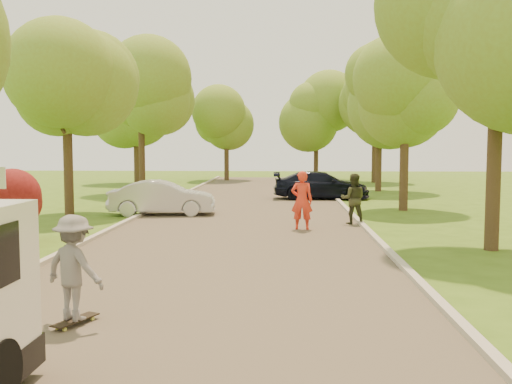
% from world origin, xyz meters
% --- Properties ---
extents(ground, '(100.00, 100.00, 0.00)m').
position_xyz_m(ground, '(0.00, 0.00, 0.00)').
color(ground, '#3F6317').
rests_on(ground, ground).
extents(road, '(8.00, 60.00, 0.01)m').
position_xyz_m(road, '(0.00, 8.00, 0.01)').
color(road, '#4C4438').
rests_on(road, ground).
extents(curb_left, '(0.18, 60.00, 0.12)m').
position_xyz_m(curb_left, '(-4.05, 8.00, 0.06)').
color(curb_left, '#B2AD9E').
rests_on(curb_left, ground).
extents(curb_right, '(0.18, 60.00, 0.12)m').
position_xyz_m(curb_right, '(4.05, 8.00, 0.06)').
color(curb_right, '#B2AD9E').
rests_on(curb_right, ground).
extents(red_shrub, '(1.70, 1.70, 1.95)m').
position_xyz_m(red_shrub, '(-6.30, 5.50, 1.10)').
color(red_shrub, '#382619').
rests_on(red_shrub, ground).
extents(tree_l_midb, '(4.30, 4.20, 6.62)m').
position_xyz_m(tree_l_midb, '(-6.81, 12.00, 4.59)').
color(tree_l_midb, '#382619').
rests_on(tree_l_midb, ground).
extents(tree_l_far, '(4.92, 4.80, 7.79)m').
position_xyz_m(tree_l_far, '(-6.39, 22.00, 5.47)').
color(tree_l_far, '#382619').
rests_on(tree_l_far, ground).
extents(tree_r_mida, '(5.13, 5.00, 7.95)m').
position_xyz_m(tree_r_mida, '(7.02, 5.00, 5.54)').
color(tree_r_mida, '#382619').
rests_on(tree_r_mida, ground).
extents(tree_r_midb, '(4.51, 4.40, 7.01)m').
position_xyz_m(tree_r_midb, '(6.60, 14.00, 4.88)').
color(tree_r_midb, '#382619').
rests_on(tree_r_midb, ground).
extents(tree_r_far, '(5.33, 5.20, 8.34)m').
position_xyz_m(tree_r_far, '(7.23, 24.00, 5.83)').
color(tree_r_far, '#382619').
rests_on(tree_r_far, ground).
extents(tree_bg_a, '(5.12, 5.00, 7.72)m').
position_xyz_m(tree_bg_a, '(-8.78, 30.00, 5.31)').
color(tree_bg_a, '#382619').
rests_on(tree_bg_a, ground).
extents(tree_bg_b, '(5.12, 5.00, 7.95)m').
position_xyz_m(tree_bg_b, '(8.22, 32.00, 5.54)').
color(tree_bg_b, '#382619').
rests_on(tree_bg_b, ground).
extents(tree_bg_c, '(4.92, 4.80, 7.33)m').
position_xyz_m(tree_bg_c, '(-2.79, 34.00, 5.02)').
color(tree_bg_c, '#382619').
rests_on(tree_bg_c, ground).
extents(tree_bg_d, '(5.12, 5.00, 7.72)m').
position_xyz_m(tree_bg_d, '(4.22, 36.00, 5.31)').
color(tree_bg_d, '#382619').
rests_on(tree_bg_d, ground).
extents(silver_sedan, '(4.20, 1.80, 1.35)m').
position_xyz_m(silver_sedan, '(-3.30, 11.97, 0.67)').
color(silver_sedan, '#BBBBC1').
rests_on(silver_sedan, ground).
extents(dark_sedan, '(4.82, 2.00, 1.39)m').
position_xyz_m(dark_sedan, '(3.30, 18.86, 0.70)').
color(dark_sedan, black).
rests_on(dark_sedan, ground).
extents(longboard, '(0.53, 0.83, 0.09)m').
position_xyz_m(longboard, '(-1.71, -1.64, 0.09)').
color(longboard, black).
rests_on(longboard, ground).
extents(skateboarder, '(1.17, 0.95, 1.58)m').
position_xyz_m(skateboarder, '(-1.71, -1.64, 0.89)').
color(skateboarder, slate).
rests_on(skateboarder, longboard).
extents(person_striped, '(0.72, 0.50, 1.90)m').
position_xyz_m(person_striped, '(2.00, 8.32, 0.95)').
color(person_striped, red).
rests_on(person_striped, ground).
extents(person_olive, '(0.90, 0.73, 1.75)m').
position_xyz_m(person_olive, '(3.80, 9.70, 0.87)').
color(person_olive, '#31341F').
rests_on(person_olive, ground).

